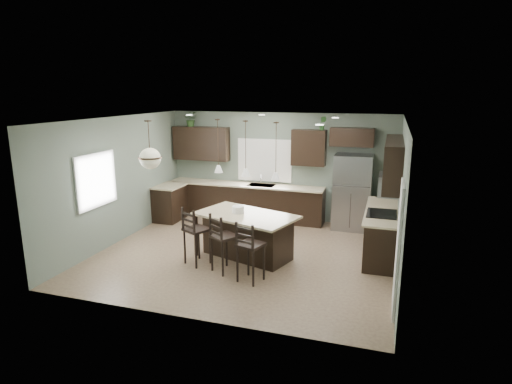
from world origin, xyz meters
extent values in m
plane|color=#9E8466|center=(0.00, 0.00, 0.00)|extent=(6.00, 6.00, 0.00)
cube|color=white|center=(2.98, -1.55, 1.02)|extent=(0.04, 0.82, 2.04)
cube|color=white|center=(-0.40, 2.73, 1.55)|extent=(1.35, 0.02, 1.00)
cube|color=white|center=(-2.98, -0.80, 1.55)|extent=(0.02, 1.10, 1.00)
cube|color=black|center=(-2.70, 1.70, 0.45)|extent=(0.60, 0.90, 0.90)
cube|color=beige|center=(-2.68, 1.70, 0.92)|extent=(0.66, 0.96, 0.04)
cube|color=black|center=(-0.85, 2.45, 0.45)|extent=(4.20, 0.60, 0.90)
cube|color=beige|center=(-0.85, 2.43, 0.92)|extent=(4.20, 0.66, 0.04)
cube|color=gray|center=(-0.40, 2.43, 0.94)|extent=(0.70, 0.45, 0.01)
cylinder|color=silver|center=(-0.40, 2.40, 1.08)|extent=(0.02, 0.02, 0.28)
cube|color=black|center=(-2.15, 2.58, 1.95)|extent=(1.55, 0.34, 0.90)
cube|color=black|center=(0.80, 2.58, 1.95)|extent=(0.85, 0.34, 0.90)
cube|color=black|center=(1.85, 2.58, 2.25)|extent=(1.05, 0.34, 0.45)
cube|color=black|center=(2.70, 0.87, 0.45)|extent=(0.60, 2.35, 0.90)
cube|color=beige|center=(2.68, 0.87, 0.92)|extent=(0.66, 2.35, 0.04)
cube|color=black|center=(2.68, 0.60, 0.94)|extent=(0.58, 0.75, 0.02)
cube|color=gray|center=(2.40, 0.60, 0.45)|extent=(0.01, 0.72, 0.60)
cube|color=black|center=(2.83, 0.87, 1.95)|extent=(0.34, 2.35, 0.90)
cube|color=gray|center=(2.78, 0.60, 1.55)|extent=(0.40, 0.75, 0.40)
cube|color=gray|center=(1.94, 2.41, 0.93)|extent=(0.90, 0.74, 1.85)
cube|color=black|center=(0.08, -0.21, 0.46)|extent=(2.24, 1.68, 0.92)
cylinder|color=white|center=(-0.11, -0.15, 0.99)|extent=(0.24, 0.24, 0.14)
cube|color=black|center=(-0.73, -0.80, 0.58)|extent=(0.58, 0.58, 1.16)
cube|color=black|center=(-0.08, -0.98, 0.57)|extent=(0.58, 0.58, 1.14)
cube|color=black|center=(0.52, -1.23, 0.57)|extent=(0.52, 0.52, 1.14)
imported|color=#2C4B21|center=(-2.42, 2.55, 2.60)|extent=(0.43, 0.40, 0.40)
imported|color=#2B5A27|center=(1.13, 2.55, 2.57)|extent=(0.20, 0.17, 0.34)
plane|color=slate|center=(0.00, 2.75, 1.40)|extent=(6.00, 0.00, 6.00)
plane|color=slate|center=(0.00, -2.75, 1.40)|extent=(6.00, 0.00, 6.00)
plane|color=slate|center=(-3.00, 0.00, 1.40)|extent=(0.00, 5.50, 5.50)
plane|color=slate|center=(3.00, 0.00, 1.40)|extent=(0.00, 5.50, 5.50)
plane|color=white|center=(0.00, 0.00, 2.80)|extent=(6.00, 6.00, 0.00)
camera|label=1|loc=(2.77, -8.00, 3.35)|focal=30.00mm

